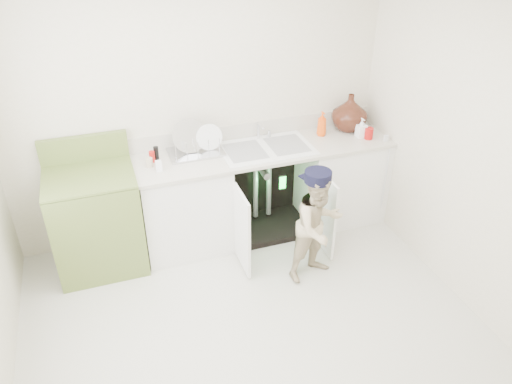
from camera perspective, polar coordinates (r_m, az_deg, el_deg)
ground at (r=4.08m, az=-0.47°, el=-14.89°), size 3.50×3.50×0.00m
room_shell at (r=3.30m, az=-0.57°, el=0.36°), size 6.00×5.50×1.26m
counter_run at (r=4.84m, az=1.50°, el=0.68°), size 2.44×1.02×1.26m
avocado_stove at (r=4.59m, az=-17.74°, el=-2.98°), size 0.74×0.65×1.15m
repair_worker at (r=4.25m, az=7.13°, el=-3.77°), size 0.58×0.71×1.04m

